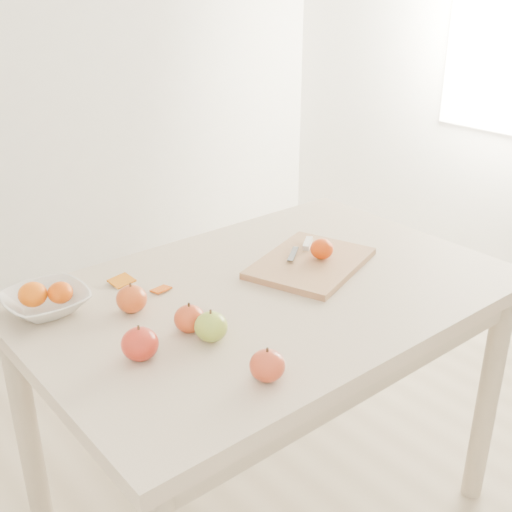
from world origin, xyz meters
TOP-DOWN VIEW (x-y plane):
  - ground at (0.00, 0.00)m, footprint 3.50×3.50m
  - table at (0.00, 0.00)m, footprint 1.20×0.80m
  - cutting_board at (0.17, 0.03)m, footprint 0.39×0.34m
  - board_tangerine at (0.20, 0.02)m, footprint 0.06×0.06m
  - fruit_bowl at (-0.47, 0.24)m, footprint 0.19×0.19m
  - bowl_tangerine_near at (-0.50, 0.25)m, footprint 0.07×0.07m
  - bowl_tangerine_far at (-0.44, 0.22)m, footprint 0.06×0.06m
  - orange_peel_a at (-0.27, 0.26)m, footprint 0.07×0.06m
  - orange_peel_b at (-0.22, 0.16)m, footprint 0.05×0.04m
  - paring_knife at (0.22, 0.10)m, footprint 0.16×0.09m
  - apple_green at (-0.25, -0.11)m, footprint 0.07×0.07m
  - apple_red_b at (-0.27, -0.05)m, footprint 0.07×0.07m
  - apple_red_c at (-0.26, -0.29)m, footprint 0.07×0.07m
  - apple_red_d at (-0.41, -0.07)m, footprint 0.08×0.08m
  - apple_red_a at (-0.32, 0.11)m, footprint 0.07×0.07m

SIDE VIEW (x-z plane):
  - ground at x=0.00m, z-range 0.00..0.00m
  - table at x=0.00m, z-range 0.28..1.03m
  - orange_peel_a at x=-0.27m, z-range 0.75..0.76m
  - orange_peel_b at x=-0.22m, z-range 0.75..0.76m
  - cutting_board at x=0.17m, z-range 0.75..0.77m
  - fruit_bowl at x=-0.47m, z-range 0.75..0.80m
  - paring_knife at x=0.22m, z-range 0.77..0.78m
  - apple_red_b at x=-0.27m, z-range 0.75..0.81m
  - apple_red_c at x=-0.26m, z-range 0.75..0.81m
  - apple_red_a at x=-0.32m, z-range 0.75..0.81m
  - apple_green at x=-0.25m, z-range 0.75..0.81m
  - apple_red_d at x=-0.41m, z-range 0.75..0.82m
  - bowl_tangerine_far at x=-0.44m, z-range 0.77..0.82m
  - board_tangerine at x=0.20m, z-range 0.77..0.82m
  - bowl_tangerine_near at x=-0.50m, z-range 0.77..0.83m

